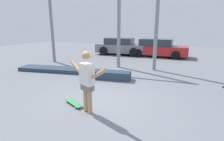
% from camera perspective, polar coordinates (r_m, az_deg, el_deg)
% --- Properties ---
extents(ground_plane, '(36.00, 36.00, 0.00)m').
position_cam_1_polar(ground_plane, '(5.59, -3.97, -10.42)').
color(ground_plane, slate).
extents(skateboarder, '(1.40, 0.73, 1.71)m').
position_cam_1_polar(skateboarder, '(4.72, -8.16, -2.95)').
color(skateboarder, tan).
rests_on(skateboarder, ground_plane).
extents(skateboard, '(0.82, 0.58, 0.08)m').
position_cam_1_polar(skateboard, '(5.55, -12.40, -10.22)').
color(skateboard, '#338C4C').
rests_on(skateboard, ground_plane).
extents(grind_box, '(2.03, 0.77, 0.37)m').
position_cam_1_polar(grind_box, '(7.96, -1.13, -1.46)').
color(grind_box, '#28384C').
rests_on(grind_box, ground_plane).
extents(manual_pad, '(3.63, 1.38, 0.19)m').
position_cam_1_polar(manual_pad, '(9.94, -18.94, 0.41)').
color(manual_pad, '#28384C').
rests_on(manual_pad, ground_plane).
extents(canopy_support_left, '(4.79, 0.20, 5.45)m').
position_cam_1_polar(canopy_support_left, '(11.07, -9.72, 18.91)').
color(canopy_support_left, gray).
rests_on(canopy_support_left, ground_plane).
extents(canopy_support_right, '(4.79, 0.20, 5.45)m').
position_cam_1_polar(canopy_support_right, '(9.70, 28.94, 18.15)').
color(canopy_support_right, gray).
rests_on(canopy_support_right, ground_plane).
extents(parked_car_grey, '(4.20, 2.15, 1.40)m').
position_cam_1_polar(parked_car_grey, '(15.11, 2.89, 7.87)').
color(parked_car_grey, slate).
rests_on(parked_car_grey, ground_plane).
extents(parked_car_red, '(4.55, 2.05, 1.39)m').
position_cam_1_polar(parked_car_red, '(14.48, 14.66, 7.11)').
color(parked_car_red, red).
rests_on(parked_car_red, ground_plane).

